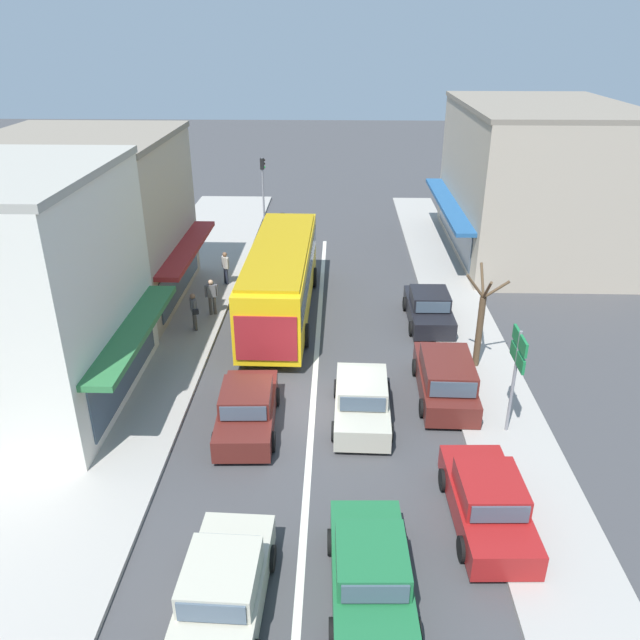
{
  "coord_description": "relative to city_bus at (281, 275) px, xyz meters",
  "views": [
    {
      "loc": [
        0.78,
        -17.65,
        11.73
      ],
      "look_at": [
        0.11,
        4.5,
        1.2
      ],
      "focal_mm": 35.0,
      "sensor_mm": 36.0,
      "label": 1
    }
  ],
  "objects": [
    {
      "name": "ground_plane",
      "position": [
        1.68,
        -7.54,
        -1.88
      ],
      "size": [
        140.0,
        140.0,
        0.0
      ],
      "primitive_type": "plane",
      "color": "#3F3F42"
    },
    {
      "name": "lane_centre_line",
      "position": [
        1.68,
        -3.54,
        -1.88
      ],
      "size": [
        0.2,
        28.0,
        0.01
      ],
      "primitive_type": "cube",
      "color": "silver",
      "rests_on": "ground"
    },
    {
      "name": "sidewalk_left",
      "position": [
        -5.12,
        -1.54,
        -1.81
      ],
      "size": [
        5.2,
        44.0,
        0.14
      ],
      "primitive_type": "cube",
      "color": "#A39E96",
      "rests_on": "ground"
    },
    {
      "name": "kerb_right",
      "position": [
        7.88,
        -1.54,
        -1.82
      ],
      "size": [
        2.8,
        44.0,
        0.12
      ],
      "primitive_type": "cube",
      "color": "#A39E96",
      "rests_on": "ground"
    },
    {
      "name": "shopfront_mid_block",
      "position": [
        -8.5,
        1.12,
        1.92
      ],
      "size": [
        8.64,
        8.38,
        7.61
      ],
      "color": "#B2A38E",
      "rests_on": "ground"
    },
    {
      "name": "building_right_far",
      "position": [
        13.16,
        9.11,
        2.14
      ],
      "size": [
        9.35,
        12.65,
        8.04
      ],
      "color": "#B2A38E",
      "rests_on": "ground"
    },
    {
      "name": "city_bus",
      "position": [
        0.0,
        0.0,
        0.0
      ],
      "size": [
        2.86,
        10.89,
        3.23
      ],
      "color": "yellow",
      "rests_on": "ground"
    },
    {
      "name": "sedan_behind_bus_near",
      "position": [
        3.31,
        -7.98,
        -1.22
      ],
      "size": [
        1.97,
        4.24,
        1.47
      ],
      "color": "#B7B29E",
      "rests_on": "ground"
    },
    {
      "name": "sedan_adjacent_lane_lead",
      "position": [
        0.07,
        -15.6,
        -1.22
      ],
      "size": [
        2.01,
        4.26,
        1.47
      ],
      "color": "#B7B29E",
      "rests_on": "ground"
    },
    {
      "name": "sedan_behind_bus_mid",
      "position": [
        -0.36,
        -8.59,
        -1.22
      ],
      "size": [
        2.02,
        4.27,
        1.47
      ],
      "color": "#561E19",
      "rests_on": "ground"
    },
    {
      "name": "sedan_queue_far_back",
      "position": [
        3.29,
        -15.04,
        -1.22
      ],
      "size": [
        2.0,
        4.25,
        1.47
      ],
      "color": "#1E6638",
      "rests_on": "ground"
    },
    {
      "name": "parked_sedan_kerb_front",
      "position": [
        6.38,
        -12.65,
        -1.22
      ],
      "size": [
        2.01,
        4.26,
        1.47
      ],
      "color": "maroon",
      "rests_on": "ground"
    },
    {
      "name": "parked_wagon_kerb_second",
      "position": [
        6.22,
        -6.6,
        -1.14
      ],
      "size": [
        2.01,
        4.53,
        1.58
      ],
      "color": "#561E19",
      "rests_on": "ground"
    },
    {
      "name": "parked_sedan_kerb_third",
      "position": [
        6.41,
        -0.62,
        -1.22
      ],
      "size": [
        1.93,
        4.22,
        1.47
      ],
      "color": "black",
      "rests_on": "ground"
    },
    {
      "name": "traffic_light_downstreet",
      "position": [
        -2.33,
        14.03,
        0.97
      ],
      "size": [
        0.33,
        0.24,
        4.2
      ],
      "color": "gray",
      "rests_on": "ground"
    },
    {
      "name": "directional_road_sign",
      "position": [
        7.87,
        -8.69,
        0.82
      ],
      "size": [
        0.1,
        1.4,
        3.6
      ],
      "color": "gray",
      "rests_on": "ground"
    },
    {
      "name": "street_tree_right",
      "position": [
        7.7,
        -4.52,
        -0.03
      ],
      "size": [
        1.58,
        1.79,
        3.91
      ],
      "color": "brown",
      "rests_on": "ground"
    },
    {
      "name": "pedestrian_with_handbag_near",
      "position": [
        -3.47,
        -1.9,
        -0.81
      ],
      "size": [
        0.44,
        0.64,
        1.63
      ],
      "color": "#4C4742",
      "rests_on": "sidewalk_left"
    },
    {
      "name": "pedestrian_browsing_midblock",
      "position": [
        -3.02,
        3.24,
        -0.81
      ],
      "size": [
        0.38,
        0.49,
        1.63
      ],
      "color": "#232838",
      "rests_on": "sidewalk_left"
    },
    {
      "name": "pedestrian_far_walker",
      "position": [
        -3.02,
        -0.35,
        -0.81
      ],
      "size": [
        0.55,
        0.32,
        1.63
      ],
      "color": "#4C4742",
      "rests_on": "sidewalk_left"
    }
  ]
}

